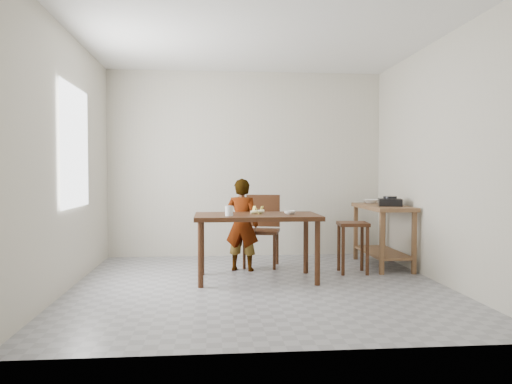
{
  "coord_description": "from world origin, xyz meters",
  "views": [
    {
      "loc": [
        -0.52,
        -5.32,
        1.21
      ],
      "look_at": [
        0.0,
        0.4,
        1.0
      ],
      "focal_mm": 35.0,
      "sensor_mm": 36.0,
      "label": 1
    }
  ],
  "objects": [
    {
      "name": "wall_left",
      "position": [
        -2.02,
        0.0,
        1.35
      ],
      "size": [
        0.04,
        4.0,
        2.7
      ],
      "primitive_type": "cube",
      "color": "beige",
      "rests_on": "ground"
    },
    {
      "name": "glass_tumbler",
      "position": [
        -0.32,
        0.13,
        0.8
      ],
      "size": [
        0.11,
        0.11,
        0.11
      ],
      "primitive_type": "cylinder",
      "rotation": [
        0.0,
        0.0,
        -0.28
      ],
      "color": "white",
      "rests_on": "dining_table"
    },
    {
      "name": "window_pane",
      "position": [
        -1.97,
        0.2,
        1.5
      ],
      "size": [
        0.02,
        1.1,
        1.3
      ],
      "primitive_type": "cube",
      "color": "white",
      "rests_on": "wall_left"
    },
    {
      "name": "wall_back",
      "position": [
        0.0,
        2.02,
        1.35
      ],
      "size": [
        4.0,
        0.04,
        2.7
      ],
      "primitive_type": "cube",
      "color": "beige",
      "rests_on": "ground"
    },
    {
      "name": "banana",
      "position": [
        0.01,
        0.36,
        0.78
      ],
      "size": [
        0.19,
        0.14,
        0.06
      ],
      "primitive_type": null,
      "rotation": [
        0.0,
        0.0,
        0.09
      ],
      "color": "#FCCF53",
      "rests_on": "dining_table"
    },
    {
      "name": "dining_table",
      "position": [
        0.0,
        0.3,
        0.38
      ],
      "size": [
        1.4,
        0.8,
        0.75
      ],
      "primitive_type": null,
      "color": "#381D0E",
      "rests_on": "floor"
    },
    {
      "name": "gas_burner",
      "position": [
        1.75,
        0.83,
        0.85
      ],
      "size": [
        0.35,
        0.35,
        0.09
      ],
      "primitive_type": "cube",
      "rotation": [
        0.0,
        0.0,
        -0.27
      ],
      "color": "black",
      "rests_on": "prep_counter"
    },
    {
      "name": "stool",
      "position": [
        1.2,
        0.59,
        0.31
      ],
      "size": [
        0.38,
        0.38,
        0.62
      ],
      "primitive_type": null,
      "rotation": [
        0.0,
        0.0,
        -0.08
      ],
      "color": "#381D0E",
      "rests_on": "floor"
    },
    {
      "name": "small_bowl",
      "position": [
        0.37,
        0.26,
        0.77
      ],
      "size": [
        0.14,
        0.14,
        0.04
      ],
      "primitive_type": "imported",
      "rotation": [
        0.0,
        0.0,
        -0.07
      ],
      "color": "silver",
      "rests_on": "dining_table"
    },
    {
      "name": "floor",
      "position": [
        0.0,
        0.0,
        -0.02
      ],
      "size": [
        4.0,
        4.0,
        0.04
      ],
      "primitive_type": "cube",
      "color": "gray",
      "rests_on": "ground"
    },
    {
      "name": "wall_front",
      "position": [
        0.0,
        -2.02,
        1.35
      ],
      "size": [
        4.0,
        0.04,
        2.7
      ],
      "primitive_type": "cube",
      "color": "beige",
      "rests_on": "ground"
    },
    {
      "name": "wall_right",
      "position": [
        2.02,
        0.0,
        1.35
      ],
      "size": [
        0.04,
        4.0,
        2.7
      ],
      "primitive_type": "cube",
      "color": "beige",
      "rests_on": "ground"
    },
    {
      "name": "child",
      "position": [
        -0.14,
        0.86,
        0.58
      ],
      "size": [
        0.48,
        0.39,
        1.15
      ],
      "primitive_type": "imported",
      "rotation": [
        0.0,
        0.0,
        2.85
      ],
      "color": "white",
      "rests_on": "floor"
    },
    {
      "name": "serving_bowl",
      "position": [
        1.69,
        1.41,
        0.83
      ],
      "size": [
        0.27,
        0.27,
        0.05
      ],
      "primitive_type": "imported",
      "rotation": [
        0.0,
        0.0,
        -0.34
      ],
      "color": "silver",
      "rests_on": "prep_counter"
    },
    {
      "name": "dining_chair",
      "position": [
        0.13,
        1.12,
        0.46
      ],
      "size": [
        0.54,
        0.54,
        0.93
      ],
      "primitive_type": null,
      "rotation": [
        0.0,
        0.0,
        -0.23
      ],
      "color": "#381D0E",
      "rests_on": "floor"
    },
    {
      "name": "prep_counter",
      "position": [
        1.72,
        1.0,
        0.4
      ],
      "size": [
        0.5,
        1.2,
        0.8
      ],
      "primitive_type": null,
      "color": "brown",
      "rests_on": "floor"
    },
    {
      "name": "ceiling",
      "position": [
        0.0,
        0.0,
        2.72
      ],
      "size": [
        4.0,
        4.0,
        0.04
      ],
      "primitive_type": "cube",
      "color": "white",
      "rests_on": "wall_back"
    }
  ]
}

